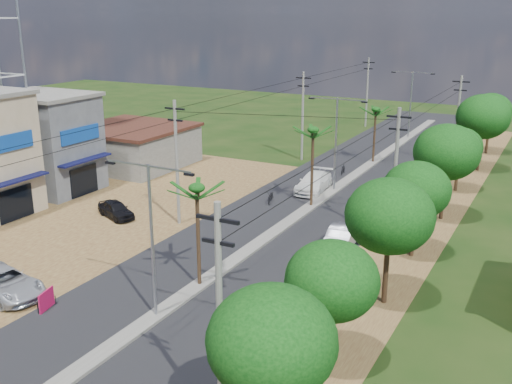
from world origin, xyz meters
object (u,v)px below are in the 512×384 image
car_parked_silver (4,283)px  car_parked_dark (116,210)px  car_silver_mid (344,235)px  moto_rider_east (232,348)px  car_white_far (314,183)px  roadside_sign (46,300)px

car_parked_silver → car_parked_dark: bearing=23.4°
car_silver_mid → moto_rider_east: (0.20, -14.91, -0.29)m
car_silver_mid → car_parked_dark: size_ratio=1.22×
car_parked_dark → car_parked_silver: bearing=-143.9°
moto_rider_east → car_silver_mid: bearing=-68.8°
car_parked_dark → moto_rider_east: car_parked_dark is taller
car_silver_mid → car_parked_silver: (-13.73, -15.54, -0.00)m
car_silver_mid → car_white_far: 12.31m
car_white_far → car_parked_silver: size_ratio=0.99×
car_white_far → car_parked_silver: 26.98m
car_parked_silver → car_parked_dark: (-3.16, 12.76, -0.11)m
car_parked_silver → roadside_sign: (3.23, -0.07, -0.21)m
car_white_far → car_parked_dark: bearing=-132.6°
car_white_far → car_parked_dark: 16.82m
car_silver_mid → car_parked_dark: car_silver_mid is taller
car_white_far → roadside_sign: size_ratio=4.17×
car_silver_mid → roadside_sign: bearing=50.2°
moto_rider_east → roadside_sign: bearing=24.2°
car_silver_mid → car_white_far: size_ratio=0.85×
moto_rider_east → roadside_sign: roadside_sign is taller
car_white_far → car_parked_dark: size_ratio=1.43×
car_white_far → car_parked_silver: bearing=-110.0°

